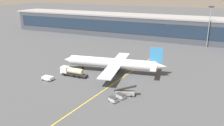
# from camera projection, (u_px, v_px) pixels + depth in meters

# --- Properties ---
(ground_plane) EXTENTS (700.00, 700.00, 0.00)m
(ground_plane) POSITION_uv_depth(u_px,v_px,m) (110.00, 78.00, 86.62)
(ground_plane) COLOR #47494F
(apron_lead_in_line) EXTENTS (7.92, 79.67, 0.01)m
(apron_lead_in_line) POSITION_uv_depth(u_px,v_px,m) (123.00, 77.00, 86.70)
(apron_lead_in_line) COLOR yellow
(apron_lead_in_line) RESTS_ON ground_plane
(terminal_building) EXTENTS (199.65, 21.57, 14.68)m
(terminal_building) POSITION_uv_depth(u_px,v_px,m) (143.00, 26.00, 155.13)
(terminal_building) COLOR #424751
(terminal_building) RESTS_ON ground_plane
(main_airliner) EXTENTS (41.29, 33.03, 10.97)m
(main_airliner) POSITION_uv_depth(u_px,v_px,m) (113.00, 63.00, 90.91)
(main_airliner) COLOR silver
(main_airliner) RESTS_ON ground_plane
(fuel_tanker) EXTENTS (10.86, 2.89, 3.25)m
(fuel_tanker) POSITION_uv_depth(u_px,v_px,m) (72.00, 71.00, 87.81)
(fuel_tanker) COLOR #232326
(fuel_tanker) RESTS_ON ground_plane
(belt_loader) EXTENTS (7.02, 3.13, 3.49)m
(belt_loader) POSITION_uv_depth(u_px,v_px,m) (125.00, 92.00, 72.07)
(belt_loader) COLOR gray
(belt_loader) RESTS_ON ground_plane
(pushback_tug) EXTENTS (3.85, 2.39, 1.40)m
(pushback_tug) POSITION_uv_depth(u_px,v_px,m) (48.00, 78.00, 83.86)
(pushback_tug) COLOR white
(pushback_tug) RESTS_ON ground_plane
(baggage_cart_0) EXTENTS (3.02, 2.39, 1.48)m
(baggage_cart_0) POSITION_uv_depth(u_px,v_px,m) (113.00, 100.00, 67.85)
(baggage_cart_0) COLOR #B2B7BC
(baggage_cart_0) RESTS_ON ground_plane
(baggage_cart_1) EXTENTS (3.02, 2.39, 1.48)m
(baggage_cart_1) POSITION_uv_depth(u_px,v_px,m) (121.00, 96.00, 69.98)
(baggage_cart_1) COLOR #B2B7BC
(baggage_cart_1) RESTS_ON ground_plane
(apron_light_mast_0) EXTENTS (2.80, 0.50, 22.49)m
(apron_light_mast_0) POSITION_uv_depth(u_px,v_px,m) (209.00, 24.00, 126.77)
(apron_light_mast_0) COLOR gray
(apron_light_mast_0) RESTS_ON ground_plane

